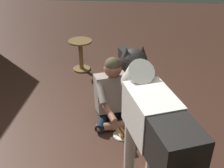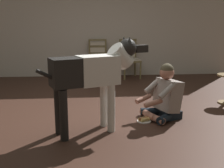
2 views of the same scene
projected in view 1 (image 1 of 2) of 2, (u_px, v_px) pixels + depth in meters
person_sitting_on_floor at (113, 95)px, 3.29m from camera, size 0.71×0.61×0.82m
large_dog at (153, 121)px, 2.14m from camera, size 1.41×0.67×1.21m
hot_dog_on_plate at (122, 134)px, 3.15m from camera, size 0.20×0.20×0.06m
round_side_table at (81, 53)px, 4.49m from camera, size 0.38×0.38×0.51m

